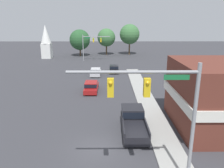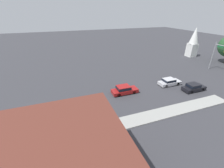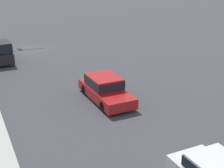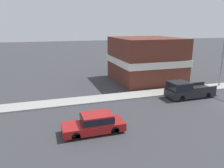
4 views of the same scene
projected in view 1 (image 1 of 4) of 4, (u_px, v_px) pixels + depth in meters
The scene contains 12 objects.
ground_plane at pixel (97, 149), 17.63m from camera, with size 200.00×200.00×0.00m, color #38383D.
sidewalk_curb at pixel (167, 148), 17.65m from camera, with size 2.40×60.00×0.14m.
near_signal_assembly at pixel (158, 101), 12.19m from camera, with size 7.30×0.49×7.79m.
far_signal_assembly at pixel (91, 42), 55.80m from camera, with size 7.01×0.49×6.74m.
car_lead at pixel (91, 86), 31.90m from camera, with size 1.88×4.76×1.51m.
car_second_ahead at pixel (96, 72), 41.52m from camera, with size 1.85×4.53×1.39m.
car_oncoming at pixel (114, 69), 44.09m from camera, with size 1.82×4.34×1.44m.
pickup_truck_parked at pixel (133, 121), 20.50m from camera, with size 2.15×5.52×1.94m.
church_steeple at pixel (46, 41), 60.15m from camera, with size 2.79×2.79×9.12m.
backdrop_tree_left_far at pixel (80, 40), 64.05m from camera, with size 5.97×5.97×7.76m.
backdrop_tree_left_mid at pixel (106, 38), 66.44m from camera, with size 5.43×5.43×7.94m.
backdrop_tree_center at pixel (130, 34), 66.49m from camera, with size 6.04×6.04×9.23m.
Camera 1 is at (1.09, -15.51, 9.90)m, focal length 35.00 mm.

